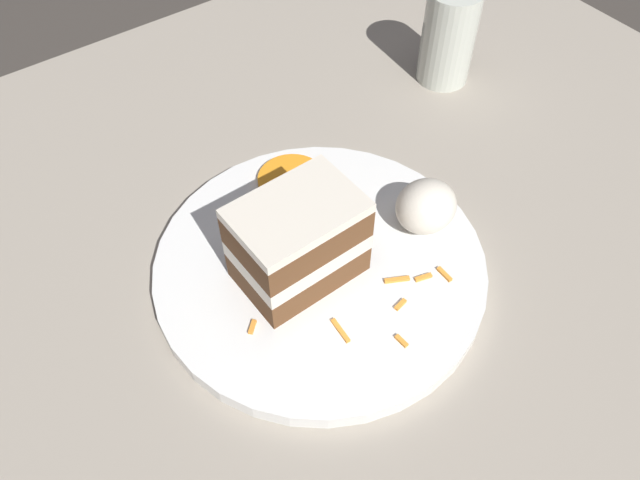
% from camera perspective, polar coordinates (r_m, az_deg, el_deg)
% --- Properties ---
extents(ground_plane, '(6.00, 6.00, 0.00)m').
position_cam_1_polar(ground_plane, '(0.59, -3.24, -7.11)').
color(ground_plane, '#38332D').
rests_on(ground_plane, ground).
extents(dining_table, '(1.24, 0.95, 0.03)m').
position_cam_1_polar(dining_table, '(0.58, -3.31, -6.28)').
color(dining_table, gray).
rests_on(dining_table, ground).
extents(plate, '(0.30, 0.30, 0.02)m').
position_cam_1_polar(plate, '(0.58, -0.00, -2.39)').
color(plate, white).
rests_on(plate, dining_table).
extents(cake_slice, '(0.11, 0.07, 0.09)m').
position_cam_1_polar(cake_slice, '(0.53, -2.04, -0.10)').
color(cake_slice, brown).
rests_on(cake_slice, plate).
extents(cream_dollop, '(0.06, 0.05, 0.05)m').
position_cam_1_polar(cream_dollop, '(0.59, 9.66, 3.06)').
color(cream_dollop, silver).
rests_on(cream_dollop, plate).
extents(orange_garnish, '(0.07, 0.07, 0.01)m').
position_cam_1_polar(orange_garnish, '(0.63, -2.60, 5.54)').
color(orange_garnish, orange).
rests_on(orange_garnish, plate).
extents(carrot_shreds_scatter, '(0.18, 0.10, 0.00)m').
position_cam_1_polar(carrot_shreds_scatter, '(0.54, 5.67, -5.73)').
color(carrot_shreds_scatter, orange).
rests_on(carrot_shreds_scatter, plate).
extents(drinking_glass, '(0.06, 0.06, 0.11)m').
position_cam_1_polar(drinking_glass, '(0.78, 11.57, 17.28)').
color(drinking_glass, beige).
rests_on(drinking_glass, dining_table).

